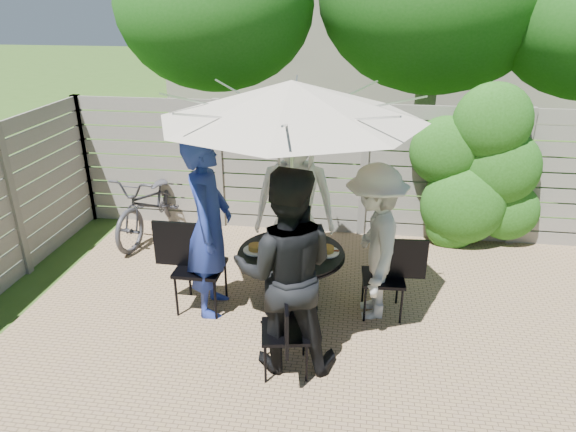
# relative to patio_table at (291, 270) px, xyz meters

# --- Properties ---
(backyard_envelope) EXTENTS (60.00, 60.00, 5.00)m
(backyard_envelope) POSITION_rel_patio_table_xyz_m (0.80, 9.32, 2.11)
(backyard_envelope) COLOR #325319
(backyard_envelope) RESTS_ON ground
(patio_table) EXTENTS (1.17, 1.17, 0.71)m
(patio_table) POSITION_rel_patio_table_xyz_m (0.00, 0.00, 0.00)
(patio_table) COLOR black
(patio_table) RESTS_ON ground
(umbrella) EXTENTS (2.69, 2.69, 2.42)m
(umbrella) POSITION_rel_patio_table_xyz_m (0.00, 0.00, 1.75)
(umbrella) COLOR silver
(umbrella) RESTS_ON ground
(chair_back) EXTENTS (0.49, 0.70, 0.95)m
(chair_back) POSITION_rel_patio_table_xyz_m (-0.08, 0.96, -0.21)
(chair_back) COLOR black
(chair_back) RESTS_ON ground
(person_back) EXTENTS (0.96, 0.67, 1.88)m
(person_back) POSITION_rel_patio_table_xyz_m (-0.07, 0.83, 0.45)
(person_back) COLOR white
(person_back) RESTS_ON ground
(chair_left) EXTENTS (0.72, 0.48, 1.00)m
(chair_left) POSITION_rel_patio_table_xyz_m (-0.96, -0.08, -0.19)
(chair_left) COLOR black
(chair_left) RESTS_ON ground
(person_left) EXTENTS (0.52, 0.74, 1.92)m
(person_left) POSITION_rel_patio_table_xyz_m (-0.83, -0.07, 0.47)
(person_left) COLOR navy
(person_left) RESTS_ON ground
(chair_front) EXTENTS (0.48, 0.64, 0.85)m
(chair_front) POSITION_rel_patio_table_xyz_m (0.08, -0.96, -0.24)
(chair_front) COLOR black
(chair_front) RESTS_ON ground
(person_front) EXTENTS (0.97, 0.79, 1.88)m
(person_front) POSITION_rel_patio_table_xyz_m (0.07, -0.83, 0.45)
(person_front) COLOR black
(person_front) RESTS_ON ground
(chair_right) EXTENTS (0.65, 0.45, 0.88)m
(chair_right) POSITION_rel_patio_table_xyz_m (0.96, 0.08, -0.23)
(chair_right) COLOR black
(chair_right) RESTS_ON ground
(person_right) EXTENTS (0.70, 1.11, 1.65)m
(person_right) POSITION_rel_patio_table_xyz_m (0.83, 0.07, 0.33)
(person_right) COLOR beige
(person_right) RESTS_ON ground
(plate_back) EXTENTS (0.26, 0.26, 0.06)m
(plate_back) POSITION_rel_patio_table_xyz_m (-0.03, 0.36, 0.24)
(plate_back) COLOR white
(plate_back) RESTS_ON patio_table
(plate_left) EXTENTS (0.26, 0.26, 0.06)m
(plate_left) POSITION_rel_patio_table_xyz_m (-0.36, -0.03, 0.24)
(plate_left) COLOR white
(plate_left) RESTS_ON patio_table
(plate_front) EXTENTS (0.26, 0.26, 0.06)m
(plate_front) POSITION_rel_patio_table_xyz_m (0.03, -0.36, 0.24)
(plate_front) COLOR white
(plate_front) RESTS_ON patio_table
(plate_right) EXTENTS (0.26, 0.26, 0.06)m
(plate_right) POSITION_rel_patio_table_xyz_m (0.36, 0.03, 0.24)
(plate_right) COLOR white
(plate_right) RESTS_ON patio_table
(glass_back) EXTENTS (0.07, 0.07, 0.14)m
(glass_back) POSITION_rel_patio_table_xyz_m (-0.13, 0.25, 0.28)
(glass_back) COLOR silver
(glass_back) RESTS_ON patio_table
(glass_left) EXTENTS (0.07, 0.07, 0.14)m
(glass_left) POSITION_rel_patio_table_xyz_m (-0.25, -0.13, 0.28)
(glass_left) COLOR silver
(glass_left) RESTS_ON patio_table
(glass_front) EXTENTS (0.07, 0.07, 0.14)m
(glass_front) POSITION_rel_patio_table_xyz_m (0.13, -0.25, 0.28)
(glass_front) COLOR silver
(glass_front) RESTS_ON patio_table
(glass_right) EXTENTS (0.07, 0.07, 0.14)m
(glass_right) POSITION_rel_patio_table_xyz_m (0.25, 0.13, 0.28)
(glass_right) COLOR silver
(glass_right) RESTS_ON patio_table
(syrup_jug) EXTENTS (0.09, 0.09, 0.16)m
(syrup_jug) POSITION_rel_patio_table_xyz_m (-0.06, 0.04, 0.29)
(syrup_jug) COLOR #59280C
(syrup_jug) RESTS_ON patio_table
(coffee_cup) EXTENTS (0.08, 0.08, 0.12)m
(coffee_cup) POSITION_rel_patio_table_xyz_m (0.08, 0.23, 0.27)
(coffee_cup) COLOR #C6B293
(coffee_cup) RESTS_ON patio_table
(bicycle) EXTENTS (0.88, 1.87, 0.94)m
(bicycle) POSITION_rel_patio_table_xyz_m (-2.14, 1.63, -0.02)
(bicycle) COLOR #333338
(bicycle) RESTS_ON ground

